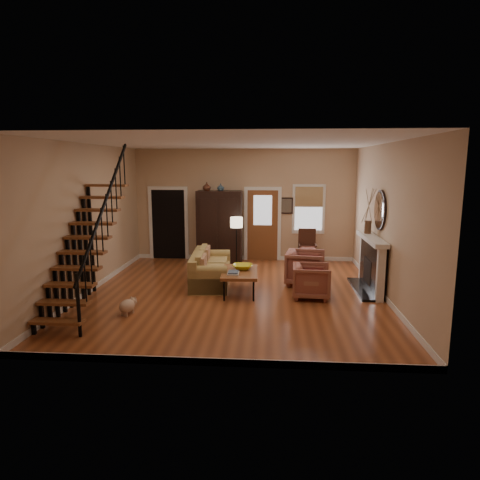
# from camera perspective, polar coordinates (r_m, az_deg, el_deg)

# --- Properties ---
(room) EXTENTS (7.00, 7.33, 3.30)m
(room) POSITION_cam_1_polar(r_m,az_deg,el_deg) (11.08, -2.14, 3.07)
(room) COLOR #984C26
(room) RESTS_ON ground
(staircase) EXTENTS (0.94, 2.80, 3.20)m
(staircase) POSITION_cam_1_polar(r_m,az_deg,el_deg) (8.73, -20.07, 1.20)
(staircase) COLOR brown
(staircase) RESTS_ON ground
(fireplace) EXTENTS (0.33, 1.95, 2.30)m
(fireplace) POSITION_cam_1_polar(r_m,az_deg,el_deg) (10.17, 17.34, -2.41)
(fireplace) COLOR black
(fireplace) RESTS_ON ground
(armoire) EXTENTS (1.30, 0.60, 2.10)m
(armoire) POSITION_cam_1_polar(r_m,az_deg,el_deg) (12.54, -2.73, 1.79)
(armoire) COLOR black
(armoire) RESTS_ON ground
(vase_a) EXTENTS (0.24, 0.24, 0.25)m
(vase_a) POSITION_cam_1_polar(r_m,az_deg,el_deg) (12.37, -4.46, 7.12)
(vase_a) COLOR #4C2619
(vase_a) RESTS_ON armoire
(vase_b) EXTENTS (0.20, 0.20, 0.21)m
(vase_b) POSITION_cam_1_polar(r_m,az_deg,el_deg) (12.32, -2.60, 7.04)
(vase_b) COLOR #334C60
(vase_b) RESTS_ON armoire
(sofa) EXTENTS (0.99, 2.05, 0.75)m
(sofa) POSITION_cam_1_polar(r_m,az_deg,el_deg) (10.36, -3.91, -3.80)
(sofa) COLOR #A4884A
(sofa) RESTS_ON ground
(coffee_table) EXTENTS (0.82, 1.36, 0.51)m
(coffee_table) POSITION_cam_1_polar(r_m,az_deg,el_deg) (9.62, -0.03, -5.60)
(coffee_table) COLOR brown
(coffee_table) RESTS_ON ground
(bowl) EXTENTS (0.46, 0.46, 0.11)m
(bowl) POSITION_cam_1_polar(r_m,az_deg,el_deg) (9.68, 0.34, -3.60)
(bowl) COLOR gold
(bowl) RESTS_ON coffee_table
(books) EXTENTS (0.24, 0.33, 0.06)m
(books) POSITION_cam_1_polar(r_m,az_deg,el_deg) (9.26, -0.90, -4.38)
(books) COLOR beige
(books) RESTS_ON coffee_table
(armchair_left) EXTENTS (0.84, 0.82, 0.73)m
(armchair_left) POSITION_cam_1_polar(r_m,az_deg,el_deg) (9.40, 9.50, -5.43)
(armchair_left) COLOR maroon
(armchair_left) RESTS_ON ground
(armchair_right) EXTENTS (1.03, 1.01, 0.82)m
(armchair_right) POSITION_cam_1_polar(r_m,az_deg,el_deg) (10.37, 8.70, -3.68)
(armchair_right) COLOR maroon
(armchair_right) RESTS_ON ground
(floor_lamp) EXTENTS (0.44, 0.44, 1.45)m
(floor_lamp) POSITION_cam_1_polar(r_m,az_deg,el_deg) (11.58, -0.48, -0.51)
(floor_lamp) COLOR black
(floor_lamp) RESTS_ON ground
(side_chair) EXTENTS (0.54, 0.54, 1.02)m
(side_chair) POSITION_cam_1_polar(r_m,az_deg,el_deg) (12.39, 8.97, -0.96)
(side_chair) COLOR #3D1E13
(side_chair) RESTS_ON ground
(dog) EXTENTS (0.36, 0.47, 0.31)m
(dog) POSITION_cam_1_polar(r_m,az_deg,el_deg) (8.58, -14.83, -8.62)
(dog) COLOR #D5B091
(dog) RESTS_ON ground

